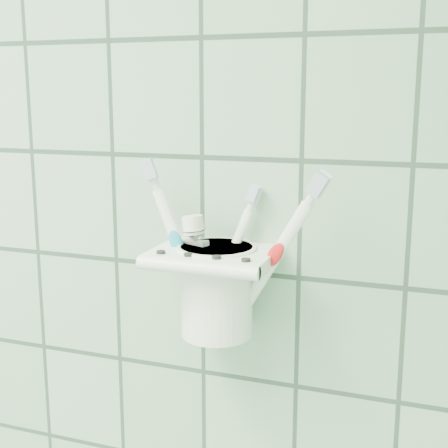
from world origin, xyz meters
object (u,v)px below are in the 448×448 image
(toothbrush_blue, at_px, (205,251))
(toothbrush_pink, at_px, (208,240))
(cup, at_px, (217,287))
(toothbrush_orange, at_px, (233,234))
(holder_bracket, at_px, (214,257))
(toothpaste_tube, at_px, (204,264))

(toothbrush_blue, bearing_deg, toothbrush_pink, -48.06)
(cup, bearing_deg, toothbrush_orange, 29.89)
(holder_bracket, relative_size, toothbrush_pink, 0.66)
(toothbrush_orange, bearing_deg, cup, -141.91)
(holder_bracket, bearing_deg, toothbrush_blue, 142.76)
(toothbrush_blue, distance_m, toothbrush_orange, 0.04)
(holder_bracket, height_order, toothbrush_pink, toothbrush_pink)
(cup, bearing_deg, toothbrush_pink, -155.75)
(cup, relative_size, toothpaste_tube, 0.79)
(toothbrush_pink, distance_m, toothbrush_orange, 0.03)
(toothbrush_pink, distance_m, toothbrush_blue, 0.02)
(cup, relative_size, toothbrush_orange, 0.50)
(cup, bearing_deg, toothbrush_blue, 155.83)
(toothbrush_pink, height_order, toothbrush_blue, toothbrush_pink)
(toothbrush_blue, xyz_separation_m, toothbrush_orange, (0.03, 0.00, 0.02))
(holder_bracket, height_order, toothbrush_blue, toothbrush_blue)
(toothbrush_pink, height_order, toothpaste_tube, toothbrush_pink)
(holder_bracket, bearing_deg, toothpaste_tube, 162.15)
(holder_bracket, distance_m, cup, 0.04)
(toothbrush_blue, height_order, toothpaste_tube, toothbrush_blue)
(toothbrush_pink, distance_m, toothpaste_tube, 0.03)
(toothbrush_orange, relative_size, toothpaste_tube, 1.58)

